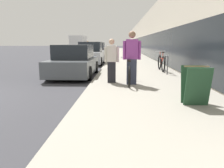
% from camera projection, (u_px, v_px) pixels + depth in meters
% --- Properties ---
extents(sidewalk_slab, '(3.89, 70.00, 0.13)m').
position_uv_depth(sidewalk_slab, '(128.00, 55.00, 25.95)').
color(sidewalk_slab, gray).
rests_on(sidewalk_slab, ground).
extents(storefront_facade, '(10.01, 70.00, 4.81)m').
position_uv_depth(storefront_facade, '(172.00, 37.00, 33.10)').
color(storefront_facade, beige).
rests_on(storefront_facade, ground).
extents(tandem_bicycle, '(0.52, 2.49, 0.86)m').
position_uv_depth(tandem_bicycle, '(128.00, 72.00, 7.84)').
color(tandem_bicycle, black).
rests_on(tandem_bicycle, sidewalk_slab).
extents(person_rider, '(0.61, 0.24, 1.80)m').
position_uv_depth(person_rider, '(132.00, 58.00, 7.43)').
color(person_rider, '#33384C').
rests_on(person_rider, sidewalk_slab).
extents(person_bystander, '(0.53, 0.21, 1.55)m').
position_uv_depth(person_bystander, '(112.00, 61.00, 7.77)').
color(person_bystander, black).
rests_on(person_bystander, sidewalk_slab).
extents(bike_rack_hoop, '(0.05, 0.60, 0.84)m').
position_uv_depth(bike_rack_hoop, '(166.00, 63.00, 10.06)').
color(bike_rack_hoop, '#4C4C51').
rests_on(bike_rack_hoop, sidewalk_slab).
extents(cruiser_bike_nearest, '(0.52, 1.79, 0.99)m').
position_uv_depth(cruiser_bike_nearest, '(161.00, 63.00, 11.16)').
color(cruiser_bike_nearest, black).
rests_on(cruiser_bike_nearest, sidewalk_slab).
extents(sandwich_board_sign, '(0.56, 0.56, 0.90)m').
position_uv_depth(sandwich_board_sign, '(195.00, 85.00, 5.03)').
color(sandwich_board_sign, '#23472D').
rests_on(sandwich_board_sign, sidewalk_slab).
extents(parked_sedan_curbside, '(1.91, 4.05, 1.45)m').
position_uv_depth(parked_sedan_curbside, '(74.00, 62.00, 10.13)').
color(parked_sedan_curbside, '#4C5156').
rests_on(parked_sedan_curbside, ground).
extents(vintage_roadster_curbside, '(1.81, 4.24, 1.61)m').
position_uv_depth(vintage_roadster_curbside, '(91.00, 54.00, 15.93)').
color(vintage_roadster_curbside, silver).
rests_on(vintage_roadster_curbside, ground).
extents(parked_sedan_far, '(1.78, 4.13, 1.57)m').
position_uv_depth(parked_sedan_far, '(97.00, 51.00, 21.52)').
color(parked_sedan_far, black).
rests_on(parked_sedan_far, ground).
extents(moving_truck, '(2.36, 7.12, 2.73)m').
position_uv_depth(moving_truck, '(79.00, 44.00, 39.11)').
color(moving_truck, orange).
rests_on(moving_truck, ground).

